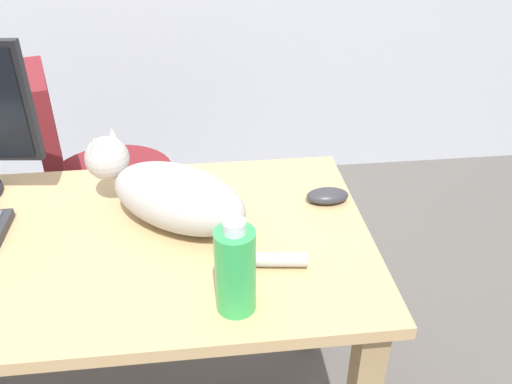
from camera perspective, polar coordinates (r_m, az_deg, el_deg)
desk at (r=1.37m, az=-16.94°, el=-8.67°), size 1.33×0.70×0.70m
office_chair at (r=2.06m, az=-16.16°, el=-0.90°), size 0.50×0.48×0.89m
cat at (r=1.28m, az=-9.24°, el=-0.12°), size 0.51×0.39×0.20m
computer_mouse at (r=1.38m, az=7.69°, el=-0.39°), size 0.11×0.06×0.04m
water_bottle at (r=1.02m, az=-2.23°, el=-8.30°), size 0.08×0.08×0.21m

